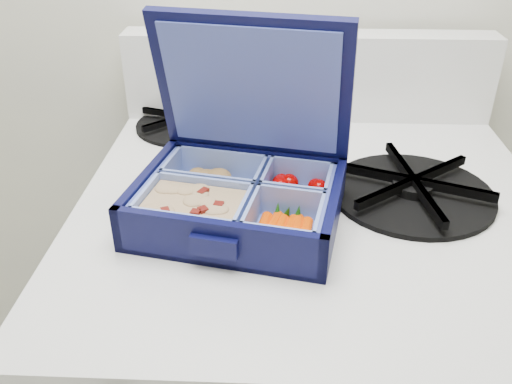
# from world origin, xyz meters

# --- Properties ---
(bento_box) EXTENTS (0.24, 0.21, 0.05)m
(bento_box) POSITION_xyz_m (0.35, 1.65, 0.85)
(bento_box) COLOR #080933
(bento_box) RESTS_ON stove
(burner_grate) EXTENTS (0.25, 0.25, 0.03)m
(burner_grate) POSITION_xyz_m (0.55, 1.71, 0.84)
(burner_grate) COLOR black
(burner_grate) RESTS_ON stove
(burner_grate_rear) EXTENTS (0.19, 0.19, 0.02)m
(burner_grate_rear) POSITION_xyz_m (0.26, 1.90, 0.84)
(burner_grate_rear) COLOR black
(burner_grate_rear) RESTS_ON stove
(fork) EXTENTS (0.07, 0.19, 0.01)m
(fork) POSITION_xyz_m (0.38, 1.77, 0.83)
(fork) COLOR #A5A5AB
(fork) RESTS_ON stove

